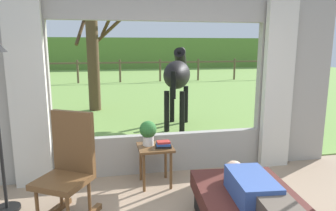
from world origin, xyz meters
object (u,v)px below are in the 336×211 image
at_px(pasture_tree, 94,51).
at_px(side_table, 155,153).
at_px(reclining_person, 263,199).
at_px(horse, 177,75).
at_px(rocking_chair, 68,168).
at_px(potted_plant, 148,131).
at_px(book_stack, 163,144).

bearing_deg(pasture_tree, side_table, -80.22).
distance_m(reclining_person, horse, 4.40).
xyz_separation_m(rocking_chair, pasture_tree, (0.15, 5.53, 1.09)).
bearing_deg(reclining_person, rocking_chair, 155.60).
relative_size(potted_plant, pasture_tree, 0.10).
relative_size(book_stack, horse, 0.12).
bearing_deg(pasture_tree, book_stack, -79.32).
bearing_deg(horse, potted_plant, -90.68).
distance_m(rocking_chair, horse, 3.95).
height_order(book_stack, horse, horse).
bearing_deg(horse, book_stack, -86.72).
height_order(rocking_chair, pasture_tree, pasture_tree).
xyz_separation_m(potted_plant, book_stack, (0.17, -0.13, -0.14)).
height_order(reclining_person, pasture_tree, pasture_tree).
xyz_separation_m(reclining_person, book_stack, (-0.57, 1.47, 0.04)).
bearing_deg(potted_plant, side_table, -36.87).
xyz_separation_m(book_stack, pasture_tree, (-0.95, 5.02, 1.07)).
distance_m(rocking_chair, pasture_tree, 5.64).
xyz_separation_m(rocking_chair, potted_plant, (0.92, 0.63, 0.16)).
distance_m(reclining_person, rocking_chair, 1.92).
bearing_deg(rocking_chair, reclining_person, 0.30).
height_order(book_stack, pasture_tree, pasture_tree).
distance_m(side_table, horse, 3.05).
relative_size(reclining_person, book_stack, 6.84).
bearing_deg(side_table, rocking_chair, -150.31).
xyz_separation_m(reclining_person, pasture_tree, (-1.51, 6.50, 1.11)).
xyz_separation_m(rocking_chair, side_table, (1.00, 0.57, -0.12)).
bearing_deg(book_stack, pasture_tree, 100.68).
distance_m(side_table, book_stack, 0.18).
distance_m(rocking_chair, book_stack, 1.21).
height_order(potted_plant, horse, horse).
height_order(rocking_chair, potted_plant, rocking_chair).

